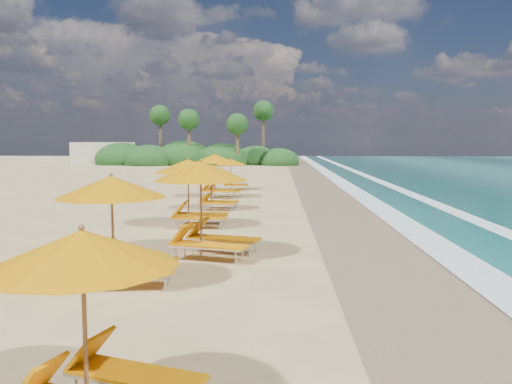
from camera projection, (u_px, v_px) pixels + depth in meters
ground at (256, 224)px, 19.36m from camera, size 160.00×160.00×0.00m
wet_sand at (364, 224)px, 19.19m from camera, size 4.00×160.00×0.01m
surf_foam at (437, 224)px, 19.08m from camera, size 4.00×160.00×0.01m
station_0 at (97, 311)px, 5.78m from camera, size 2.80×2.74×2.20m
station_1 at (121, 222)px, 11.22m from camera, size 2.79×2.63×2.43m
station_2 at (208, 202)px, 13.89m from camera, size 3.29×3.19×2.62m
station_3 at (194, 188)px, 18.68m from camera, size 2.69×2.48×2.51m
station_4 at (215, 184)px, 23.29m from camera, size 2.42×2.28×2.08m
station_5 at (218, 173)px, 28.12m from camera, size 3.00×2.90×2.42m
station_6 at (233, 172)px, 32.51m from camera, size 2.26×2.12×2.00m
treeline at (192, 157)px, 64.91m from camera, size 25.80×8.80×9.74m
beach_building at (103, 153)px, 67.83m from camera, size 7.00×5.00×2.80m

